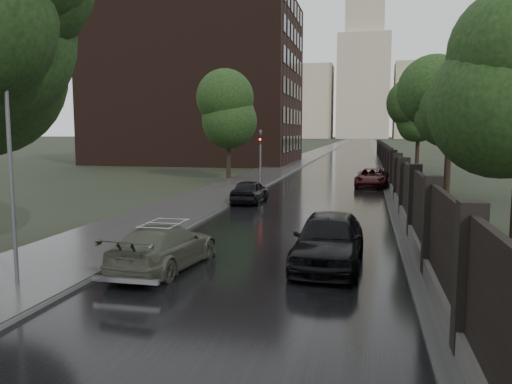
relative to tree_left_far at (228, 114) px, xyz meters
name	(u,v)px	position (x,y,z in m)	size (l,w,h in m)	color
ground	(210,333)	(8.00, -30.00, -5.24)	(800.00, 800.00, 0.00)	black
road	(359,142)	(8.00, 160.00, -5.23)	(8.00, 420.00, 0.02)	black
sidewalk_left	(343,142)	(2.00, 160.00, -5.16)	(4.00, 420.00, 0.16)	#2D2D2D
verge_right	(374,142)	(13.50, 160.00, -5.20)	(3.00, 420.00, 0.08)	#2D2D2D
fence_right	(388,168)	(12.60, 2.01, -4.23)	(0.45, 75.72, 2.70)	#383533
tree_left_far	(228,114)	(0.00, 0.00, 0.00)	(4.25, 4.25, 7.39)	black
tree_right_b	(450,113)	(15.50, -8.00, -0.29)	(4.08, 4.08, 7.01)	black
tree_right_c	(419,120)	(15.50, 10.00, -0.29)	(4.08, 4.08, 7.01)	black
lamp_post	(11,181)	(2.60, -28.50, -2.57)	(0.25, 0.12, 5.11)	#59595E
traffic_light	(260,153)	(3.70, -5.01, -2.84)	(0.16, 0.32, 4.00)	#59595E
brick_building	(199,83)	(-10.00, 22.00, 4.76)	(24.00, 18.00, 20.00)	black
stalinist_tower	(364,74)	(8.00, 270.00, 33.14)	(92.00, 30.00, 159.00)	tan
volga_sedan	(164,247)	(5.35, -25.90, -4.62)	(1.75, 4.31, 1.25)	#424537
hatchback_left	(250,191)	(4.72, -12.55, -4.60)	(1.51, 3.76, 1.28)	black
car_right_near	(329,239)	(9.87, -24.68, -4.45)	(1.87, 4.64, 1.58)	black
car_right_far	(372,178)	(11.27, -3.03, -4.59)	(2.17, 4.71, 1.31)	black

